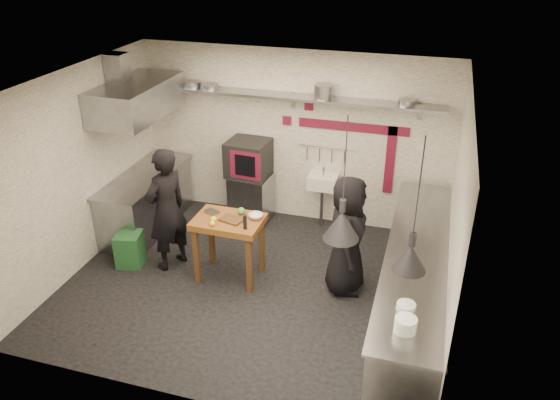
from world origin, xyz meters
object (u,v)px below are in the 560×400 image
(green_bin, at_px, (130,249))
(chef_right, at_px, (347,236))
(prep_table, at_px, (230,248))
(oven_stand, at_px, (251,198))
(chef_left, at_px, (167,210))
(combi_oven, at_px, (248,158))

(green_bin, relative_size, chef_right, 0.30)
(chef_right, bearing_deg, prep_table, 90.02)
(oven_stand, xyz_separation_m, chef_right, (1.84, -1.47, 0.43))
(oven_stand, height_order, chef_right, chef_right)
(chef_left, distance_m, chef_right, 2.52)
(combi_oven, xyz_separation_m, chef_right, (1.89, -1.50, -0.26))
(oven_stand, bearing_deg, combi_oven, 149.27)
(green_bin, relative_size, prep_table, 0.54)
(oven_stand, distance_m, chef_right, 2.40)
(combi_oven, xyz_separation_m, chef_left, (-0.62, -1.66, -0.19))
(combi_oven, height_order, chef_right, chef_right)
(prep_table, distance_m, chef_right, 1.64)
(chef_left, xyz_separation_m, chef_right, (2.51, 0.16, -0.08))
(green_bin, height_order, chef_left, chef_left)
(combi_oven, height_order, prep_table, combi_oven)
(prep_table, xyz_separation_m, chef_right, (1.58, 0.18, 0.37))
(oven_stand, bearing_deg, chef_left, -108.19)
(oven_stand, xyz_separation_m, green_bin, (-1.24, -1.78, -0.15))
(combi_oven, bearing_deg, prep_table, -75.64)
(chef_left, bearing_deg, green_bin, -50.63)
(combi_oven, height_order, green_bin, combi_oven)
(oven_stand, height_order, chef_left, chef_left)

